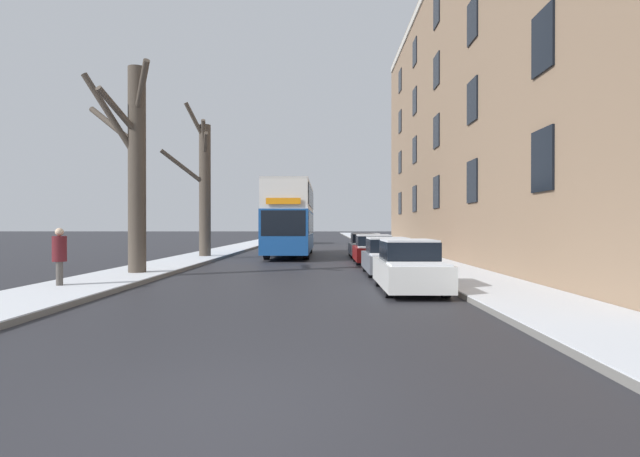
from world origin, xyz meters
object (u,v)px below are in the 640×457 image
at_px(bare_tree_left_1, 204,186).
at_px(parked_car_0, 409,267).
at_px(bare_tree_left_0, 134,163).
at_px(double_decker_bus, 291,216).
at_px(parked_car_2, 374,250).
at_px(oncoming_van, 295,231).
at_px(pedestrian_left_sidewalk, 59,256).
at_px(parked_car_1, 388,257).
at_px(parked_car_3, 365,246).

xyz_separation_m(bare_tree_left_1, parked_car_0, (9.28, -13.93, -3.44)).
bearing_deg(bare_tree_left_0, double_decker_bus, 68.82).
bearing_deg(parked_car_2, oncoming_van, 101.50).
height_order(bare_tree_left_0, bare_tree_left_1, bare_tree_left_1).
distance_m(bare_tree_left_0, pedestrian_left_sidewalk, 5.10).
relative_size(parked_car_1, parked_car_3, 0.96).
bearing_deg(parked_car_2, double_decker_bus, 127.31).
bearing_deg(pedestrian_left_sidewalk, bare_tree_left_0, -37.74).
bearing_deg(bare_tree_left_1, bare_tree_left_0, -90.58).
relative_size(bare_tree_left_1, parked_car_3, 2.04).
bearing_deg(bare_tree_left_0, parked_car_0, -23.04).
bearing_deg(parked_car_1, oncoming_van, 99.59).
height_order(parked_car_1, parked_car_3, parked_car_1).
relative_size(bare_tree_left_1, parked_car_1, 2.12).
height_order(bare_tree_left_0, parked_car_1, bare_tree_left_0).
height_order(parked_car_0, oncoming_van, oncoming_van).
xyz_separation_m(bare_tree_left_0, parked_car_1, (9.38, 0.97, -3.49)).
distance_m(double_decker_bus, pedestrian_left_sidewalk, 17.41).
bearing_deg(bare_tree_left_1, parked_car_1, -44.05).
distance_m(bare_tree_left_0, double_decker_bus, 13.51).
relative_size(parked_car_0, oncoming_van, 0.80).
relative_size(oncoming_van, pedestrian_left_sidewalk, 2.83).
distance_m(parked_car_0, pedestrian_left_sidewalk, 10.03).
height_order(bare_tree_left_0, pedestrian_left_sidewalk, bare_tree_left_0).
height_order(bare_tree_left_1, pedestrian_left_sidewalk, bare_tree_left_1).
xyz_separation_m(bare_tree_left_1, double_decker_bus, (4.75, 2.56, -1.64)).
xyz_separation_m(parked_car_1, pedestrian_left_sidewalk, (-10.03, -4.92, 0.33)).
height_order(bare_tree_left_0, parked_car_0, bare_tree_left_0).
relative_size(parked_car_2, oncoming_van, 0.79).
xyz_separation_m(parked_car_1, parked_car_3, (0.00, 10.69, 0.00)).
distance_m(parked_car_2, parked_car_3, 5.10).
xyz_separation_m(parked_car_1, oncoming_van, (-5.56, 32.93, 0.64)).
xyz_separation_m(double_decker_bus, pedestrian_left_sidewalk, (-5.49, -16.45, -1.49)).
bearing_deg(oncoming_van, bare_tree_left_1, -98.82).
bearing_deg(parked_car_1, parked_car_2, 90.00).
distance_m(bare_tree_left_0, oncoming_van, 34.23).
distance_m(bare_tree_left_1, double_decker_bus, 5.64).
bearing_deg(parked_car_2, parked_car_3, 90.00).
xyz_separation_m(parked_car_3, pedestrian_left_sidewalk, (-10.03, -15.61, 0.33)).
distance_m(oncoming_van, pedestrian_left_sidewalk, 38.11).
height_order(parked_car_2, oncoming_van, oncoming_van).
xyz_separation_m(bare_tree_left_1, parked_car_2, (9.28, -3.39, -3.46)).
distance_m(bare_tree_left_1, parked_car_3, 10.05).
distance_m(parked_car_3, pedestrian_left_sidewalk, 18.56).
relative_size(parked_car_0, parked_car_3, 0.96).
xyz_separation_m(parked_car_3, oncoming_van, (-5.56, 22.24, 0.64)).
height_order(bare_tree_left_0, oncoming_van, bare_tree_left_0).
height_order(double_decker_bus, oncoming_van, double_decker_bus).
height_order(parked_car_0, parked_car_2, parked_car_0).
relative_size(parked_car_1, pedestrian_left_sidewalk, 2.27).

